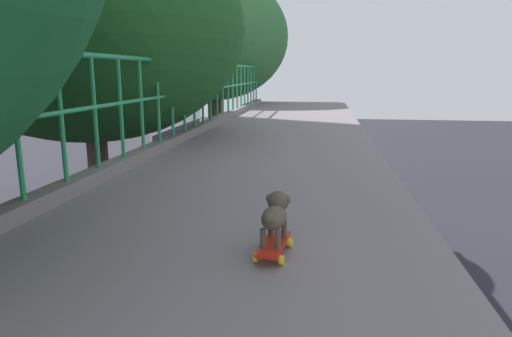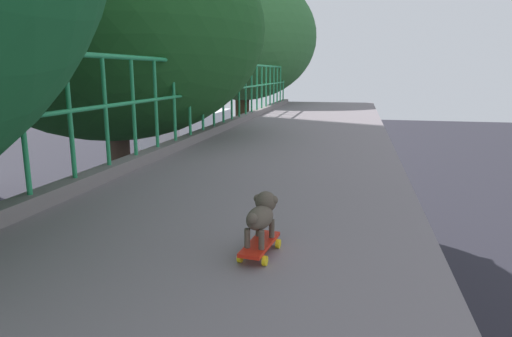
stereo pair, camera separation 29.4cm
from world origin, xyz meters
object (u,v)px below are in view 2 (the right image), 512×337
at_px(car_red_taxi_seventh, 195,194).
at_px(toy_skateboard, 260,245).
at_px(city_bus, 193,137).
at_px(small_dog, 262,213).
at_px(car_yellow_cab_fifth, 118,249).
at_px(car_blue_sixth, 88,209).

relative_size(car_red_taxi_seventh, toy_skateboard, 9.88).
distance_m(city_bus, toy_skateboard, 27.70).
bearing_deg(car_red_taxi_seventh, small_dog, -68.09).
height_order(car_red_taxi_seventh, toy_skateboard, toy_skateboard).
bearing_deg(car_yellow_cab_fifth, small_dog, -55.12).
bearing_deg(car_red_taxi_seventh, toy_skateboard, -68.14).
xyz_separation_m(car_yellow_cab_fifth, toy_skateboard, (6.62, -9.53, 4.41)).
relative_size(car_yellow_cab_fifth, small_dog, 10.72).
height_order(car_yellow_cab_fifth, small_dog, small_dog).
bearing_deg(city_bus, toy_skateboard, -68.62).
bearing_deg(car_blue_sixth, small_dog, -52.67).
bearing_deg(car_red_taxi_seventh, car_blue_sixth, -134.84).
bearing_deg(car_yellow_cab_fifth, toy_skateboard, -55.23).
distance_m(car_yellow_cab_fifth, car_blue_sixth, 4.98).
xyz_separation_m(city_bus, small_dog, (10.03, -25.58, 3.38)).
xyz_separation_m(car_yellow_cab_fifth, small_dog, (6.62, -9.50, 4.61)).
xyz_separation_m(car_blue_sixth, car_red_taxi_seventh, (3.37, 3.39, -0.07)).
bearing_deg(toy_skateboard, small_dog, 84.00).
relative_size(city_bus, toy_skateboard, 23.31).
xyz_separation_m(car_yellow_cab_fifth, city_bus, (-3.41, 16.09, 1.22)).
relative_size(car_yellow_cab_fifth, toy_skateboard, 9.40).
bearing_deg(car_red_taxi_seventh, car_yellow_cab_fifth, -89.77).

